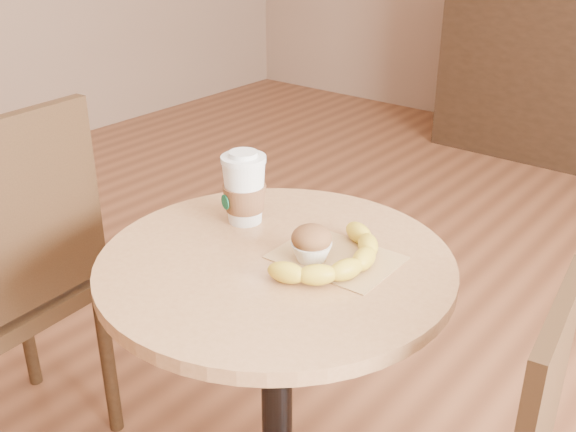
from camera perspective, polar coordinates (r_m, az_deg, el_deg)
The scene contains 6 objects.
cafe_table at distance 1.48m, azimuth -0.99°, elevation -10.68°, with size 0.73×0.73×0.75m.
chair_left at distance 1.82m, azimuth -22.91°, elevation -5.24°, with size 0.47×0.47×1.00m.
kraft_bag at distance 1.37m, azimuth 4.09°, elevation -3.52°, with size 0.24×0.18×0.00m, color tan.
coffee_cup at distance 1.49m, azimuth -3.72°, elevation 2.15°, with size 0.10×0.10×0.17m.
muffin at distance 1.34m, azimuth 2.00°, elevation -2.33°, with size 0.08×0.08×0.07m.
banana at distance 1.32m, azimuth 4.34°, elevation -3.47°, with size 0.16×0.30×0.04m, color gold, non-canonical shape.
Camera 1 is at (0.73, -0.87, 1.41)m, focal length 42.00 mm.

